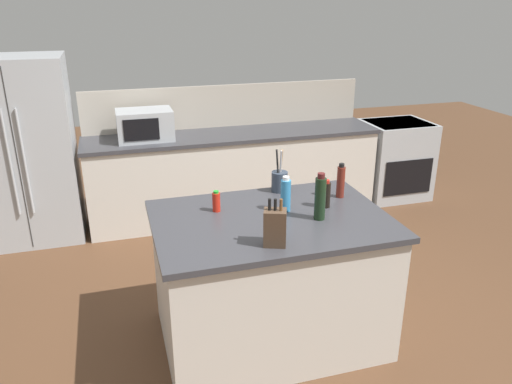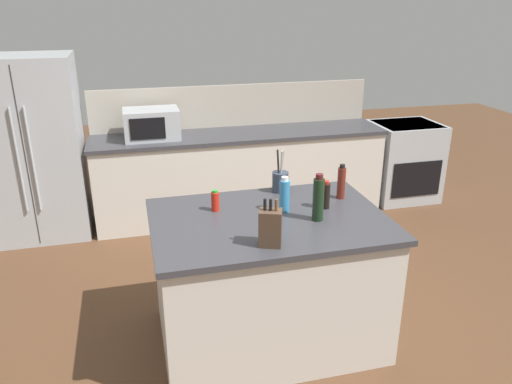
# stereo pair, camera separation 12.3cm
# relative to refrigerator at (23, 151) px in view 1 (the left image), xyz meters

# --- Properties ---
(ground_plane) EXTENTS (14.00, 14.00, 0.00)m
(ground_plane) POSITION_rel_refrigerator_xyz_m (1.79, -2.25, -0.90)
(ground_plane) COLOR brown
(back_counter_run) EXTENTS (3.15, 0.66, 0.94)m
(back_counter_run) POSITION_rel_refrigerator_xyz_m (2.09, -0.05, -0.43)
(back_counter_run) COLOR beige
(back_counter_run) RESTS_ON ground_plane
(wall_backsplash) EXTENTS (3.11, 0.03, 0.46)m
(wall_backsplash) POSITION_rel_refrigerator_xyz_m (2.09, 0.27, 0.27)
(wall_backsplash) COLOR #B2A899
(wall_backsplash) RESTS_ON back_counter_run
(kitchen_island) EXTENTS (1.55, 1.07, 0.94)m
(kitchen_island) POSITION_rel_refrigerator_xyz_m (1.79, -2.25, -0.43)
(kitchen_island) COLOR beige
(kitchen_island) RESTS_ON ground_plane
(refrigerator) EXTENTS (0.95, 0.75, 1.80)m
(refrigerator) POSITION_rel_refrigerator_xyz_m (0.00, 0.00, 0.00)
(refrigerator) COLOR #ADB2B7
(refrigerator) RESTS_ON ground_plane
(range_oven) EXTENTS (0.76, 0.65, 0.92)m
(range_oven) POSITION_rel_refrigerator_xyz_m (4.09, -0.05, -0.43)
(range_oven) COLOR #ADB2B7
(range_oven) RESTS_ON ground_plane
(microwave) EXTENTS (0.55, 0.39, 0.30)m
(microwave) POSITION_rel_refrigerator_xyz_m (1.17, -0.05, 0.19)
(microwave) COLOR #ADB2B7
(microwave) RESTS_ON back_counter_run
(knife_block) EXTENTS (0.16, 0.14, 0.29)m
(knife_block) POSITION_rel_refrigerator_xyz_m (1.69, -2.62, 0.15)
(knife_block) COLOR #4C3828
(knife_block) RESTS_ON kitchen_island
(utensil_crock) EXTENTS (0.12, 0.12, 0.32)m
(utensil_crock) POSITION_rel_refrigerator_xyz_m (2.00, -1.80, 0.12)
(utensil_crock) COLOR #333D4C
(utensil_crock) RESTS_ON kitchen_island
(soy_sauce_bottle) EXTENTS (0.06, 0.06, 0.20)m
(soy_sauce_bottle) POSITION_rel_refrigerator_xyz_m (2.21, -2.18, 0.13)
(soy_sauce_bottle) COLOR black
(soy_sauce_bottle) RESTS_ON kitchen_island
(hot_sauce_bottle) EXTENTS (0.05, 0.05, 0.15)m
(hot_sauce_bottle) POSITION_rel_refrigerator_xyz_m (1.47, -2.04, 0.11)
(hot_sauce_bottle) COLOR red
(hot_sauce_bottle) RESTS_ON kitchen_island
(vinegar_bottle) EXTENTS (0.06, 0.06, 0.25)m
(vinegar_bottle) POSITION_rel_refrigerator_xyz_m (2.38, -2.04, 0.16)
(vinegar_bottle) COLOR maroon
(vinegar_bottle) RESTS_ON kitchen_island
(dish_soap_bottle) EXTENTS (0.07, 0.07, 0.25)m
(dish_soap_bottle) POSITION_rel_refrigerator_xyz_m (1.92, -2.17, 0.16)
(dish_soap_bottle) COLOR #3384BC
(dish_soap_bottle) RESTS_ON kitchen_island
(wine_bottle) EXTENTS (0.07, 0.07, 0.32)m
(wine_bottle) POSITION_rel_refrigerator_xyz_m (2.09, -2.36, 0.19)
(wine_bottle) COLOR black
(wine_bottle) RESTS_ON kitchen_island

